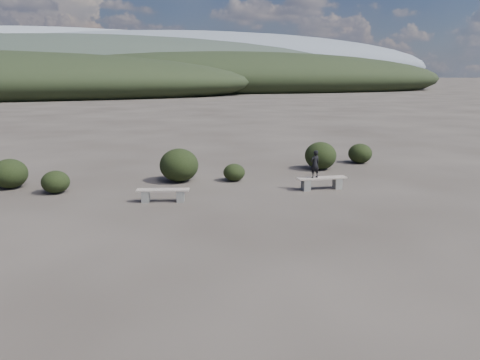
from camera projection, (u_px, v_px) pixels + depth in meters
name	position (u px, v px, depth m)	size (l,w,h in m)	color
ground	(272.00, 257.00, 11.12)	(1200.00, 1200.00, 0.00)	#322C27
bench_left	(163.00, 194.00, 15.87)	(1.81, 0.82, 0.44)	slate
bench_right	(322.00, 182.00, 17.59)	(1.91, 0.57, 0.47)	slate
seated_person	(315.00, 164.00, 17.37)	(0.38, 0.25, 1.04)	black
shrub_a	(56.00, 182.00, 17.04)	(1.01, 1.01, 0.83)	black
shrub_b	(179.00, 165.00, 18.85)	(1.56, 1.56, 1.34)	black
shrub_c	(234.00, 172.00, 19.01)	(0.88, 0.88, 0.71)	black
shrub_d	(321.00, 156.00, 21.31)	(1.43, 1.43, 1.26)	black
shrub_e	(360.00, 153.00, 22.84)	(1.15, 1.15, 0.96)	black
shrub_f	(10.00, 174.00, 17.77)	(1.33, 1.33, 1.12)	black
mountain_ridges	(81.00, 65.00, 321.69)	(500.00, 400.00, 56.00)	black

